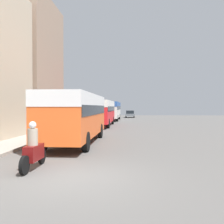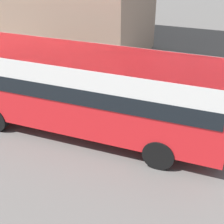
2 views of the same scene
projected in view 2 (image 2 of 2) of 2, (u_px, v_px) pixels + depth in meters
name	position (u px, v px, depth m)	size (l,w,h in m)	color
bus_following	(83.00, 82.00, 10.74)	(2.61, 9.91, 2.95)	red
pedestrian_near_curb	(62.00, 61.00, 15.45)	(0.44, 0.44, 1.58)	#232838
pedestrian_walking_away	(99.00, 73.00, 13.87)	(0.36, 0.36, 1.69)	#232838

